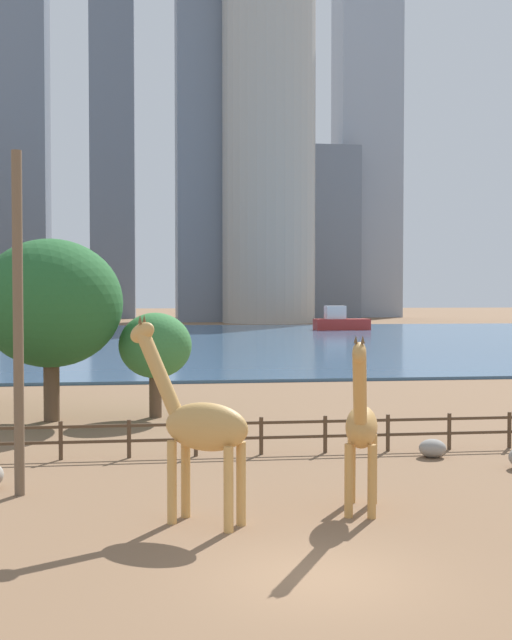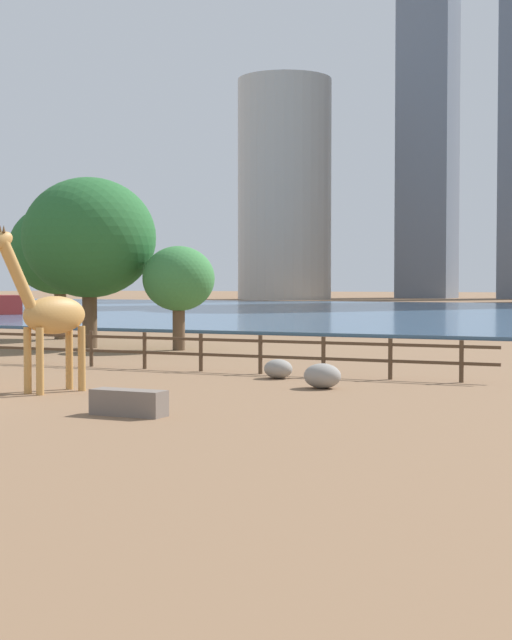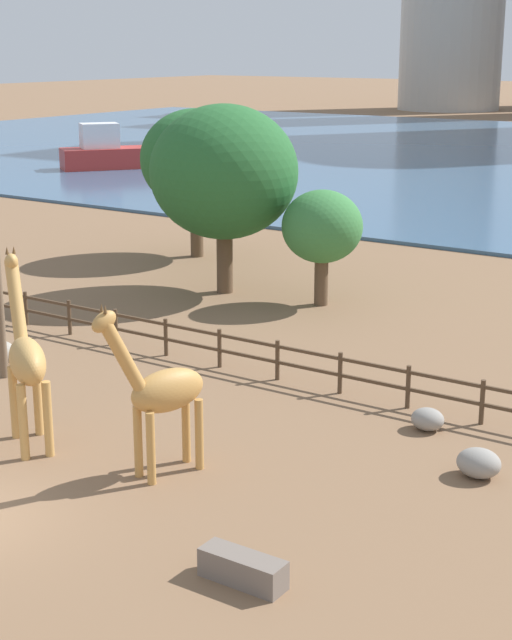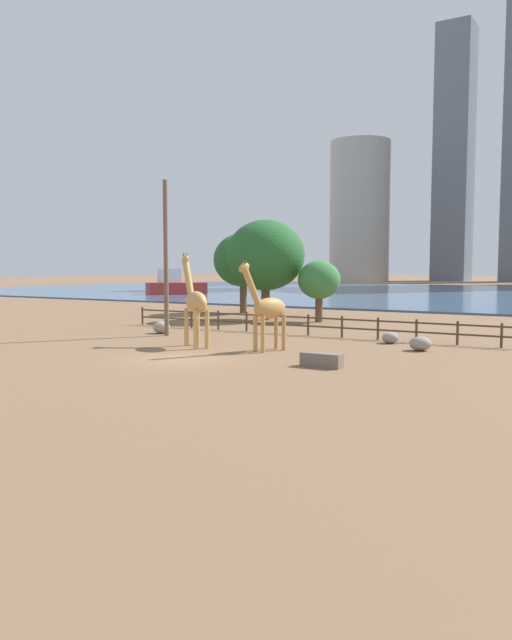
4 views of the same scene
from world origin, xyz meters
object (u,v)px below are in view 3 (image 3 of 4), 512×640
(boulder_by_pole, at_px, (479,463))
(tree_left_large, at_px, (322,228))
(giraffe_companion, at_px, (26,358))
(tree_right_tall, at_px, (224,173))
(boat_ferry, at_px, (110,153))
(boulder_small, at_px, (428,419))
(feeding_trough, at_px, (243,569))
(tree_center_broad, at_px, (196,160))
(giraffe_tall, at_px, (162,391))

(boulder_by_pole, bearing_deg, tree_left_large, 133.53)
(giraffe_companion, xyz_separation_m, boulder_by_pole, (10.65, 4.66, -2.02))
(giraffe_companion, height_order, tree_right_tall, tree_right_tall)
(boulder_by_pole, distance_m, boat_ferry, 63.89)
(tree_left_large, bearing_deg, boulder_small, -47.37)
(feeding_trough, xyz_separation_m, tree_left_large, (-9.59, 19.48, 2.90))
(giraffe_companion, distance_m, tree_center_broad, 24.40)
(boulder_by_pole, relative_size, tree_right_tall, 0.14)
(giraffe_companion, height_order, boat_ferry, giraffe_companion)
(tree_left_large, bearing_deg, tree_center_broad, 154.31)
(boat_ferry, bearing_deg, tree_right_tall, -94.96)
(boulder_by_pole, bearing_deg, giraffe_tall, -147.19)
(boat_ferry, bearing_deg, tree_center_broad, -94.51)
(tree_right_tall, bearing_deg, tree_left_large, 5.76)
(tree_center_broad, xyz_separation_m, tree_right_tall, (5.50, -5.27, 0.30))
(boulder_by_pole, height_order, tree_right_tall, tree_right_tall)
(tree_left_large, relative_size, boat_ferry, 0.54)
(giraffe_tall, height_order, giraffe_companion, giraffe_companion)
(boulder_small, relative_size, tree_right_tall, 0.12)
(feeding_trough, relative_size, tree_center_broad, 0.25)
(boulder_by_pole, height_order, tree_center_broad, tree_center_broad)
(feeding_trough, xyz_separation_m, tree_right_tall, (-14.09, 19.02, 4.83))
(tree_right_tall, bearing_deg, feeding_trough, -53.46)
(boulder_by_pole, xyz_separation_m, tree_right_tall, (-16.09, 11.75, 4.76))
(giraffe_companion, bearing_deg, tree_right_tall, -37.19)
(giraffe_tall, xyz_separation_m, boulder_by_pole, (6.51, 4.20, -1.81))
(tree_left_large, height_order, boat_ferry, tree_left_large)
(feeding_trough, bearing_deg, tree_right_tall, 126.54)
(feeding_trough, bearing_deg, tree_left_large, 116.23)
(boulder_by_pole, distance_m, tree_center_broad, 27.86)
(boulder_by_pole, bearing_deg, boat_ferry, 140.13)
(tree_center_broad, distance_m, tree_right_tall, 7.62)
(boulder_small, height_order, tree_right_tall, tree_right_tall)
(feeding_trough, relative_size, tree_left_large, 0.38)
(boulder_by_pole, xyz_separation_m, feeding_trough, (-2.00, -7.27, -0.06))
(giraffe_tall, xyz_separation_m, tree_right_tall, (-9.59, 15.95, 2.96))
(giraffe_companion, distance_m, tree_left_large, 16.91)
(giraffe_tall, relative_size, tree_left_large, 0.98)
(giraffe_tall, height_order, tree_left_large, tree_left_large)
(giraffe_tall, relative_size, boulder_small, 4.96)
(giraffe_companion, bearing_deg, tree_center_broad, -28.75)
(boulder_small, relative_size, tree_left_large, 0.20)
(boulder_small, bearing_deg, boulder_by_pole, -42.55)
(tree_left_large, xyz_separation_m, tree_right_tall, (-4.50, -0.45, 1.93))
(boulder_small, bearing_deg, tree_left_large, 132.63)
(feeding_trough, bearing_deg, boat_ferry, 134.28)
(giraffe_tall, distance_m, tree_right_tall, 18.84)
(giraffe_tall, distance_m, boulder_by_pole, 7.95)
(boulder_small, bearing_deg, giraffe_tall, -123.54)
(giraffe_companion, bearing_deg, boulder_by_pole, -121.94)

